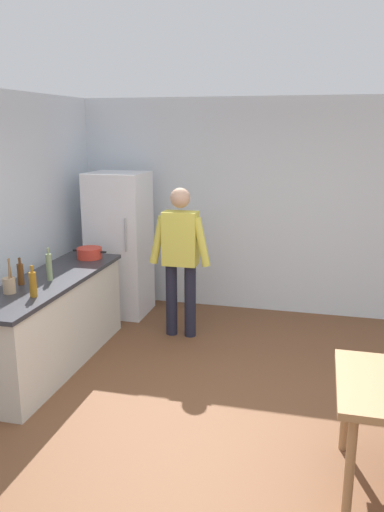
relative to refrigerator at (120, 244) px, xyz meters
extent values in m
plane|color=brown|center=(1.90, -2.40, -0.90)|extent=(14.00, 14.00, 0.00)
cube|color=silver|center=(1.90, 0.60, 0.45)|extent=(6.40, 0.12, 2.70)
cube|color=beige|center=(-0.10, -1.60, -0.47)|extent=(0.60, 2.12, 0.86)
cube|color=#2D2D33|center=(-0.10, -1.60, -0.02)|extent=(0.64, 2.20, 0.04)
cube|color=white|center=(0.00, 0.00, 0.00)|extent=(0.70, 0.64, 1.80)
cylinder|color=#B2B2B7|center=(0.22, -0.34, 0.20)|extent=(0.02, 0.02, 0.40)
cylinder|color=#1E1E2D|center=(0.84, -0.55, -0.48)|extent=(0.13, 0.13, 0.84)
cylinder|color=#1E1E2D|center=(1.06, -0.55, -0.48)|extent=(0.13, 0.13, 0.84)
cube|color=#D8CC4C|center=(0.95, -0.55, 0.24)|extent=(0.38, 0.22, 0.60)
sphere|color=tan|center=(0.95, -0.55, 0.69)|extent=(0.22, 0.22, 0.22)
cylinder|color=#D8CC4C|center=(0.70, -0.59, 0.22)|extent=(0.20, 0.09, 0.55)
cylinder|color=#D8CC4C|center=(1.20, -0.59, 0.22)|extent=(0.20, 0.09, 0.55)
cylinder|color=#9E754C|center=(2.70, -3.05, -0.55)|extent=(0.06, 0.06, 0.70)
cylinder|color=#9E754C|center=(2.70, -2.35, -0.55)|extent=(0.06, 0.06, 0.70)
cylinder|color=red|center=(-0.06, -0.74, 0.06)|extent=(0.28, 0.28, 0.12)
cube|color=black|center=(-0.23, -0.74, 0.08)|extent=(0.06, 0.03, 0.02)
cube|color=black|center=(0.11, -0.74, 0.08)|extent=(0.06, 0.03, 0.02)
cylinder|color=tan|center=(-0.21, -2.08, 0.07)|extent=(0.11, 0.11, 0.14)
cylinder|color=olive|center=(-0.19, -2.07, 0.21)|extent=(0.02, 0.05, 0.22)
cylinder|color=olive|center=(-0.19, -2.08, 0.21)|extent=(0.02, 0.04, 0.22)
cylinder|color=#996619|center=(0.05, -2.11, 0.11)|extent=(0.06, 0.06, 0.22)
cylinder|color=#996619|center=(0.05, -2.11, 0.25)|extent=(0.03, 0.03, 0.06)
cylinder|color=gray|center=(-0.06, -1.63, 0.13)|extent=(0.06, 0.06, 0.26)
cylinder|color=gray|center=(-0.06, -1.63, 0.29)|extent=(0.02, 0.02, 0.06)
cylinder|color=#5B3314|center=(-0.25, -1.82, 0.10)|extent=(0.06, 0.06, 0.20)
cylinder|color=#5B3314|center=(-0.25, -1.82, 0.23)|extent=(0.02, 0.02, 0.06)
camera|label=1|loc=(2.44, -5.90, 1.44)|focal=36.05mm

